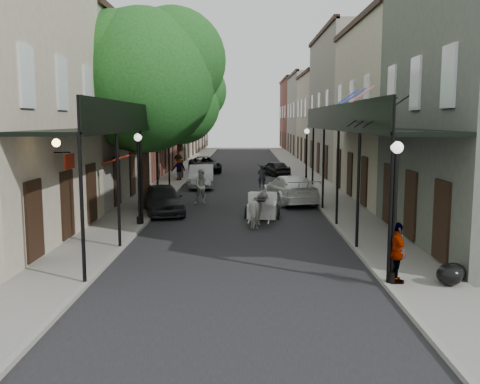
{
  "coord_description": "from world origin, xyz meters",
  "views": [
    {
      "loc": [
        0.24,
        -15.63,
        4.36
      ],
      "look_at": [
        0.04,
        4.86,
        1.6
      ],
      "focal_mm": 40.0,
      "sensor_mm": 36.0,
      "label": 1
    }
  ],
  "objects_px": {
    "carriage": "(263,196)",
    "car_right_far": "(275,168)",
    "lamppost_right_near": "(395,210)",
    "car_left_near": "(163,199)",
    "car_left_far": "(205,165)",
    "horse": "(259,209)",
    "tree_far": "(184,100)",
    "pedestrian_walking": "(202,187)",
    "lamppost_right_far": "(306,157)",
    "lamppost_left": "(139,177)",
    "pedestrian_sidewalk_right": "(397,253)",
    "car_left_mid": "(201,177)",
    "tree_near": "(152,75)",
    "pedestrian_sidewalk_left": "(178,167)",
    "car_right_near": "(290,189)"
  },
  "relations": [
    {
      "from": "lamppost_right_near",
      "to": "car_right_far",
      "type": "relative_size",
      "value": 1.06
    },
    {
      "from": "lamppost_left",
      "to": "carriage",
      "type": "height_order",
      "value": "lamppost_left"
    },
    {
      "from": "car_left_near",
      "to": "lamppost_right_near",
      "type": "bearing_deg",
      "value": -70.58
    },
    {
      "from": "pedestrian_walking",
      "to": "car_right_far",
      "type": "xyz_separation_m",
      "value": [
        4.6,
        14.63,
        -0.33
      ]
    },
    {
      "from": "pedestrian_walking",
      "to": "car_left_near",
      "type": "xyz_separation_m",
      "value": [
        -1.6,
        -3.0,
        -0.22
      ]
    },
    {
      "from": "lamppost_right_far",
      "to": "horse",
      "type": "xyz_separation_m",
      "value": [
        -3.28,
        -12.0,
        -1.32
      ]
    },
    {
      "from": "lamppost_left",
      "to": "pedestrian_walking",
      "type": "bearing_deg",
      "value": 70.7
    },
    {
      "from": "pedestrian_walking",
      "to": "car_left_mid",
      "type": "relative_size",
      "value": 0.41
    },
    {
      "from": "carriage",
      "to": "pedestrian_walking",
      "type": "height_order",
      "value": "carriage"
    },
    {
      "from": "car_left_far",
      "to": "car_right_far",
      "type": "distance_m",
      "value": 6.31
    },
    {
      "from": "car_left_mid",
      "to": "pedestrian_walking",
      "type": "bearing_deg",
      "value": -88.66
    },
    {
      "from": "tree_far",
      "to": "tree_near",
      "type": "bearing_deg",
      "value": -89.81
    },
    {
      "from": "lamppost_left",
      "to": "car_left_near",
      "type": "xyz_separation_m",
      "value": [
        0.5,
        3.0,
        -1.35
      ]
    },
    {
      "from": "horse",
      "to": "pedestrian_sidewalk_right",
      "type": "xyz_separation_m",
      "value": [
        3.38,
        -8.0,
        0.19
      ]
    },
    {
      "from": "lamppost_right_near",
      "to": "car_left_near",
      "type": "relative_size",
      "value": 0.9
    },
    {
      "from": "tree_far",
      "to": "car_left_far",
      "type": "distance_m",
      "value": 7.3
    },
    {
      "from": "carriage",
      "to": "car_right_far",
      "type": "relative_size",
      "value": 0.7
    },
    {
      "from": "lamppost_left",
      "to": "pedestrian_sidewalk_left",
      "type": "height_order",
      "value": "lamppost_left"
    },
    {
      "from": "pedestrian_sidewalk_right",
      "to": "car_right_near",
      "type": "bearing_deg",
      "value": -3.43
    },
    {
      "from": "tree_near",
      "to": "pedestrian_walking",
      "type": "relative_size",
      "value": 5.23
    },
    {
      "from": "pedestrian_sidewalk_left",
      "to": "car_left_near",
      "type": "bearing_deg",
      "value": 54.29
    },
    {
      "from": "pedestrian_sidewalk_right",
      "to": "car_right_near",
      "type": "distance_m",
      "value": 14.51
    },
    {
      "from": "car_left_far",
      "to": "lamppost_left",
      "type": "bearing_deg",
      "value": -107.21
    },
    {
      "from": "tree_near",
      "to": "lamppost_left",
      "type": "height_order",
      "value": "tree_near"
    },
    {
      "from": "pedestrian_sidewalk_left",
      "to": "tree_near",
      "type": "bearing_deg",
      "value": 51.84
    },
    {
      "from": "horse",
      "to": "carriage",
      "type": "distance_m",
      "value": 2.3
    },
    {
      "from": "horse",
      "to": "pedestrian_walking",
      "type": "xyz_separation_m",
      "value": [
        -2.82,
        6.0,
        0.19
      ]
    },
    {
      "from": "car_left_near",
      "to": "car_left_mid",
      "type": "height_order",
      "value": "car_left_mid"
    },
    {
      "from": "tree_near",
      "to": "pedestrian_sidewalk_left",
      "type": "xyz_separation_m",
      "value": [
        -0.32,
        12.04,
        -5.46
      ]
    },
    {
      "from": "car_left_far",
      "to": "lamppost_right_near",
      "type": "bearing_deg",
      "value": -91.79
    },
    {
      "from": "pedestrian_sidewalk_right",
      "to": "horse",
      "type": "bearing_deg",
      "value": 13.11
    },
    {
      "from": "tree_near",
      "to": "tree_far",
      "type": "xyz_separation_m",
      "value": [
        -0.05,
        14.0,
        -0.65
      ]
    },
    {
      "from": "tree_near",
      "to": "car_right_near",
      "type": "distance_m",
      "value": 9.18
    },
    {
      "from": "car_left_mid",
      "to": "tree_far",
      "type": "bearing_deg",
      "value": 103.44
    },
    {
      "from": "lamppost_right_far",
      "to": "pedestrian_sidewalk_left",
      "type": "bearing_deg",
      "value": 153.89
    },
    {
      "from": "tree_near",
      "to": "horse",
      "type": "bearing_deg",
      "value": -39.76
    },
    {
      "from": "horse",
      "to": "lamppost_left",
      "type": "bearing_deg",
      "value": 5.3
    },
    {
      "from": "lamppost_right_far",
      "to": "horse",
      "type": "height_order",
      "value": "lamppost_right_far"
    },
    {
      "from": "pedestrian_sidewalk_right",
      "to": "car_left_near",
      "type": "xyz_separation_m",
      "value": [
        -7.8,
        11.0,
        -0.22
      ]
    },
    {
      "from": "car_right_far",
      "to": "lamppost_right_near",
      "type": "bearing_deg",
      "value": 71.71
    },
    {
      "from": "pedestrian_walking",
      "to": "pedestrian_sidewalk_left",
      "type": "xyz_separation_m",
      "value": [
        -2.51,
        10.23,
        0.11
      ]
    },
    {
      "from": "lamppost_right_far",
      "to": "car_right_near",
      "type": "bearing_deg",
      "value": -105.06
    },
    {
      "from": "tree_far",
      "to": "carriage",
      "type": "height_order",
      "value": "tree_far"
    },
    {
      "from": "tree_near",
      "to": "lamppost_right_far",
      "type": "height_order",
      "value": "tree_near"
    },
    {
      "from": "carriage",
      "to": "car_left_near",
      "type": "bearing_deg",
      "value": 176.46
    },
    {
      "from": "horse",
      "to": "pedestrian_sidewalk_left",
      "type": "xyz_separation_m",
      "value": [
        -5.34,
        16.22,
        0.29
      ]
    },
    {
      "from": "tree_near",
      "to": "carriage",
      "type": "distance_m",
      "value": 7.85
    },
    {
      "from": "pedestrian_sidewalk_right",
      "to": "car_right_far",
      "type": "distance_m",
      "value": 28.67
    },
    {
      "from": "tree_near",
      "to": "horse",
      "type": "height_order",
      "value": "tree_near"
    },
    {
      "from": "tree_far",
      "to": "car_left_mid",
      "type": "xyz_separation_m",
      "value": [
        1.65,
        -5.34,
        -5.11
      ]
    }
  ]
}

